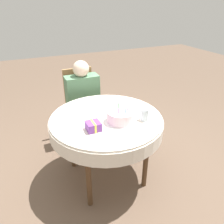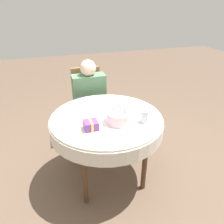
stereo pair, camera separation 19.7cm
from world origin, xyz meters
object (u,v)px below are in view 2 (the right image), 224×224
object	(u,v)px
birthday_cake	(120,117)
drinking_glass	(144,116)
person	(89,94)
gift_box	(91,125)
chair	(88,103)

from	to	relation	value
birthday_cake	drinking_glass	world-z (taller)	birthday_cake
person	drinking_glass	size ratio (longest dim) A/B	9.67
person	drinking_glass	xyz separation A→B (m)	(0.31, -0.98, 0.13)
birthday_cake	gift_box	world-z (taller)	birthday_cake
chair	person	bearing A→B (deg)	-90.00
chair	person	world-z (taller)	person
person	gift_box	size ratio (longest dim) A/B	8.81
chair	birthday_cake	xyz separation A→B (m)	(0.09, -1.01, 0.29)
birthday_cake	drinking_glass	bearing A→B (deg)	-18.03
birthday_cake	drinking_glass	size ratio (longest dim) A/B	2.20
drinking_glass	birthday_cake	bearing A→B (deg)	161.97
person	drinking_glass	bearing A→B (deg)	-71.54
birthday_cake	drinking_glass	xyz separation A→B (m)	(0.22, -0.07, 0.00)
gift_box	birthday_cake	bearing A→B (deg)	7.82
drinking_glass	chair	bearing A→B (deg)	106.02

